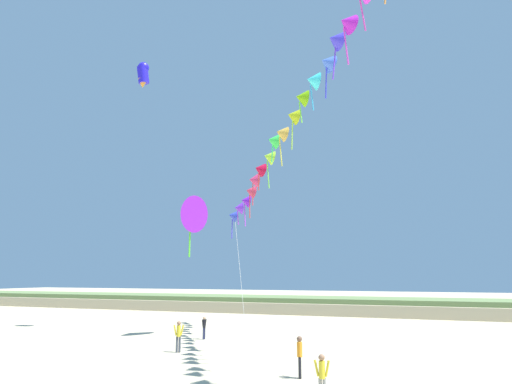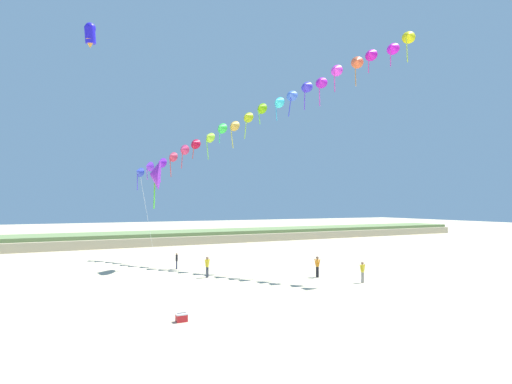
# 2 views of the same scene
# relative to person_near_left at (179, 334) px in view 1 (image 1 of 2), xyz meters

# --- Properties ---
(dune_ridge) EXTENTS (120.00, 9.55, 1.77)m
(dune_ridge) POSITION_rel_person_near_left_xyz_m (2.22, 30.55, -0.12)
(dune_ridge) COLOR #BFAE8B
(dune_ridge) RESTS_ON ground
(person_near_left) EXTENTS (0.56, 0.38, 1.73)m
(person_near_left) POSITION_rel_person_near_left_xyz_m (0.00, 0.00, 0.00)
(person_near_left) COLOR #474C56
(person_near_left) RESTS_ON ground
(person_near_right) EXTENTS (0.21, 0.54, 1.52)m
(person_near_right) POSITION_rel_person_near_left_xyz_m (-1.12, 5.36, -0.12)
(person_near_right) COLOR #282D4C
(person_near_right) RESTS_ON ground
(person_mid_center) EXTENTS (0.25, 0.60, 1.73)m
(person_mid_center) POSITION_rel_person_near_left_xyz_m (8.24, -3.93, 0.00)
(person_mid_center) COLOR black
(person_mid_center) RESTS_ON ground
(person_far_left) EXTENTS (0.57, 0.22, 1.62)m
(person_far_left) POSITION_rel_person_near_left_xyz_m (10.00, -7.41, -0.06)
(person_far_left) COLOR gray
(person_far_left) RESTS_ON ground
(kite_banner_string) EXTENTS (19.69, 23.25, 20.88)m
(kite_banner_string) POSITION_rel_person_near_left_xyz_m (6.16, 3.72, 14.06)
(kite_banner_string) COLOR blue
(large_kite_low_lead) EXTENTS (1.42, 1.47, 2.34)m
(large_kite_low_lead) POSITION_rel_person_near_left_xyz_m (-8.70, 7.58, 20.61)
(large_kite_low_lead) COLOR #231AD8
(large_kite_mid_trail) EXTENTS (1.93, 3.00, 4.65)m
(large_kite_mid_trail) POSITION_rel_person_near_left_xyz_m (-3.01, 6.42, 7.86)
(large_kite_mid_trail) COLOR purple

